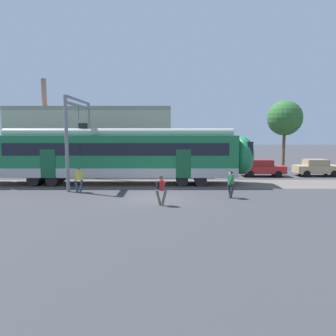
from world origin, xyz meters
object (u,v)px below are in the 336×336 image
(pedestrian_green, at_px, (230,182))
(parked_car_tan, at_px, (315,167))
(pedestrian_red, at_px, (160,188))
(pedestrian_yellow, at_px, (78,178))
(parked_car_red, at_px, (261,168))
(commuter_train, at_px, (8,155))

(pedestrian_green, relative_size, parked_car_tan, 0.41)
(parked_car_tan, bearing_deg, pedestrian_red, -139.53)
(pedestrian_yellow, distance_m, pedestrian_red, 6.87)
(parked_car_red, bearing_deg, pedestrian_yellow, -151.74)
(parked_car_red, distance_m, parked_car_tan, 5.07)
(pedestrian_yellow, height_order, parked_car_tan, pedestrian_yellow)
(pedestrian_red, distance_m, parked_car_red, 14.85)
(commuter_train, height_order, pedestrian_red, commuter_train)
(commuter_train, xyz_separation_m, pedestrian_red, (11.94, -7.35, -1.26))
(pedestrian_yellow, bearing_deg, parked_car_red, 28.26)
(pedestrian_red, bearing_deg, parked_car_red, 52.64)
(pedestrian_green, relative_size, parked_car_red, 0.41)
(commuter_train, bearing_deg, pedestrian_green, -18.02)
(pedestrian_green, height_order, parked_car_tan, pedestrian_green)
(pedestrian_green, distance_m, parked_car_red, 10.82)
(pedestrian_red, distance_m, parked_car_tan, 18.51)
(pedestrian_yellow, height_order, parked_car_red, pedestrian_yellow)
(pedestrian_yellow, xyz_separation_m, parked_car_tan, (19.71, 8.08, -0.21))
(pedestrian_green, bearing_deg, pedestrian_yellow, 169.33)
(parked_car_tan, bearing_deg, pedestrian_yellow, -157.72)
(commuter_train, xyz_separation_m, parked_car_tan, (26.02, 4.67, -1.47))
(pedestrian_green, height_order, parked_car_red, pedestrian_green)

